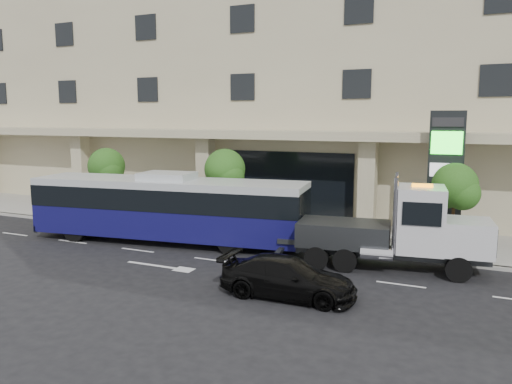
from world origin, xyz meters
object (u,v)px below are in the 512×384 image
Objects in this scene: city_bus at (168,207)px; signage_pylon at (445,177)px; tow_truck at (400,231)px; black_sedan at (288,277)px.

city_bus is 2.22× the size of signage_pylon.
signage_pylon is at bearing 66.74° from tow_truck.
city_bus is at bearing 57.86° from black_sedan.
black_sedan is 0.75× the size of signage_pylon.
city_bus is 13.44m from signage_pylon.
tow_truck reaches higher than black_sedan.
black_sedan is at bearing -130.31° from tow_truck.
city_bus reaches higher than black_sedan.
tow_truck reaches higher than city_bus.
tow_truck is at bearing -34.89° from black_sedan.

